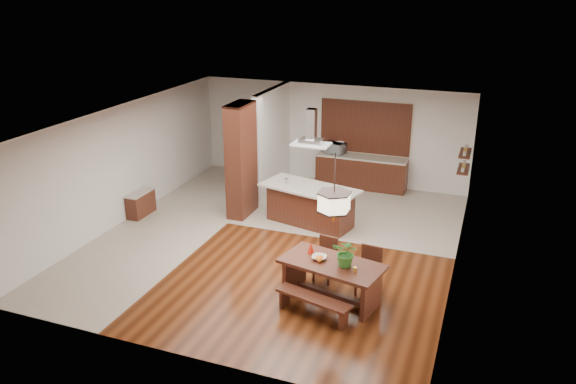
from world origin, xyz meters
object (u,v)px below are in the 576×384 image
at_px(dining_chair_right, 368,272).
at_px(kitchen_island, 310,205).
at_px(microwave, 335,148).
at_px(dining_table, 332,272).
at_px(fruit_bowl, 319,257).
at_px(island_cup, 323,188).
at_px(hallway_console, 141,204).
at_px(dining_chair_left, 325,260).
at_px(range_hood, 311,127).
at_px(dining_bench, 313,307).
at_px(foliage_plant, 347,253).
at_px(pendant_lantern, 334,189).

distance_m(dining_chair_right, kitchen_island, 3.45).
height_order(kitchen_island, microwave, microwave).
height_order(dining_table, fruit_bowl, fruit_bowl).
distance_m(island_cup, microwave, 3.21).
xyz_separation_m(hallway_console, dining_chair_left, (5.40, -1.56, 0.13)).
distance_m(hallway_console, range_hood, 4.86).
xyz_separation_m(dining_chair_left, dining_chair_right, (0.92, -0.20, 0.02)).
height_order(range_hood, microwave, range_hood).
bearing_deg(island_cup, dining_bench, -75.40).
height_order(foliage_plant, range_hood, range_hood).
bearing_deg(dining_table, dining_bench, -102.28).
xyz_separation_m(foliage_plant, microwave, (-2.03, 6.31, 0.05)).
xyz_separation_m(pendant_lantern, fruit_bowl, (-0.27, 0.04, -1.42)).
bearing_deg(pendant_lantern, hallway_console, 158.80).
bearing_deg(microwave, hallway_console, -117.96).
xyz_separation_m(hallway_console, dining_bench, (5.59, -2.89, -0.11)).
bearing_deg(pendant_lantern, dining_bench, -102.28).
bearing_deg(dining_bench, microwave, 103.04).
relative_size(hallway_console, dining_table, 0.43).
relative_size(dining_bench, island_cup, 12.10).
distance_m(range_hood, island_cup, 1.48).
bearing_deg(range_hood, dining_bench, -70.89).
xyz_separation_m(pendant_lantern, range_hood, (-1.49, 3.23, 0.22)).
bearing_deg(pendant_lantern, range_hood, 114.85).
bearing_deg(island_cup, range_hood, 162.66).
bearing_deg(pendant_lantern, microwave, 105.62).
bearing_deg(kitchen_island, dining_bench, -57.30).
height_order(foliage_plant, microwave, foliage_plant).
distance_m(dining_chair_left, fruit_bowl, 0.73).
relative_size(dining_bench, microwave, 2.47).
bearing_deg(kitchen_island, dining_table, -51.55).
bearing_deg(island_cup, dining_table, -70.05).
height_order(foliage_plant, fruit_bowl, foliage_plant).
bearing_deg(hallway_console, foliage_plant, -20.69).
height_order(dining_chair_left, range_hood, range_hood).
bearing_deg(hallway_console, kitchen_island, 13.19).
xyz_separation_m(dining_table, kitchen_island, (-1.49, 3.22, -0.07)).
height_order(hallway_console, microwave, microwave).
height_order(fruit_bowl, range_hood, range_hood).
distance_m(dining_chair_left, microwave, 5.81).
bearing_deg(microwave, dining_chair_left, -59.13).
bearing_deg(dining_chair_left, microwave, 111.62).
relative_size(kitchen_island, range_hood, 2.86).
height_order(pendant_lantern, kitchen_island, pendant_lantern).
xyz_separation_m(foliage_plant, kitchen_island, (-1.77, 3.27, -0.55)).
xyz_separation_m(dining_table, fruit_bowl, (-0.27, 0.04, 0.24)).
xyz_separation_m(foliage_plant, range_hood, (-1.77, 3.27, 1.41)).
relative_size(dining_bench, dining_chair_left, 1.59).
relative_size(dining_chair_left, fruit_bowl, 3.29).
relative_size(foliage_plant, kitchen_island, 0.21).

